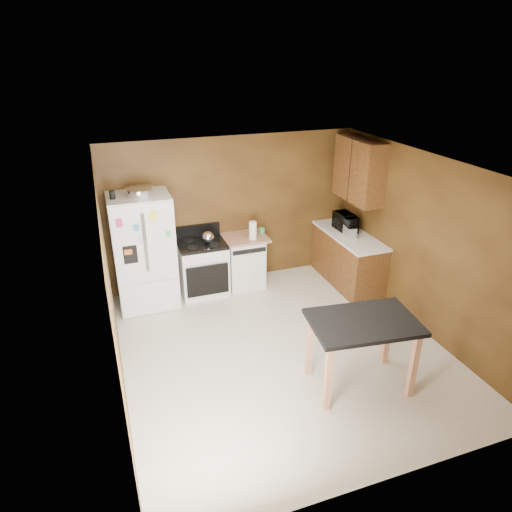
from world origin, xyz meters
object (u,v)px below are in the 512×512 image
kettle (208,237)px  pen_cup (112,195)px  paper_towel (253,230)px  green_canister (262,230)px  island (363,331)px  toaster (350,232)px  gas_range (203,267)px  roasting_pan (139,192)px  refrigerator (144,252)px  dishwasher (244,261)px  microwave (346,223)px

kettle → pen_cup: bearing=-176.9°
paper_towel → green_canister: bearing=37.3°
pen_cup → island: pen_cup is taller
pen_cup → toaster: 3.77m
green_canister → gas_range: size_ratio=0.09×
green_canister → roasting_pan: bearing=-176.4°
roasting_pan → gas_range: roasting_pan is taller
toaster → refrigerator: (-3.28, 0.51, -0.09)m
roasting_pan → dishwasher: (1.60, 0.07, -1.40)m
paper_towel → gas_range: (-0.84, 0.10, -0.57)m
pen_cup → toaster: size_ratio=0.50×
roasting_pan → gas_range: bearing=3.1°
kettle → microwave: microwave is taller
green_canister → refrigerator: refrigerator is taller
gas_range → dishwasher: 0.72m
paper_towel → microwave: size_ratio=0.61×
green_canister → gas_range: (-1.07, -0.08, -0.48)m
paper_towel → refrigerator: (-1.75, 0.03, -0.14)m
green_canister → island: 2.97m
toaster → roasting_pan: bearing=179.0°
roasting_pan → refrigerator: size_ratio=0.22×
pen_cup → refrigerator: 1.02m
kettle → paper_towel: size_ratio=0.67×
microwave → refrigerator: bearing=85.3°
pen_cup → microwave: (3.72, -0.15, -0.83)m
pen_cup → roasting_pan: bearing=12.1°
toaster → kettle: bearing=175.3°
roasting_pan → green_canister: (1.95, 0.12, -0.91)m
dishwasher → refrigerator: bearing=-177.0°
gas_range → island: size_ratio=0.83×
kettle → toaster: (2.27, -0.51, -0.01)m
toaster → island: (-1.14, -2.31, -0.22)m
pen_cup → microwave: size_ratio=0.25×
refrigerator → toaster: bearing=-8.7°
gas_range → roasting_pan: bearing=-176.9°
kettle → refrigerator: bearing=-179.7°
paper_towel → microwave: bearing=-6.4°
gas_range → dishwasher: (0.72, 0.02, -0.01)m
green_canister → dishwasher: green_canister is taller
kettle → microwave: size_ratio=0.41×
gas_range → island: (1.23, -2.88, 0.31)m
pen_cup → dishwasher: 2.44m
microwave → roasting_pan: bearing=85.0°
toaster → dishwasher: (-1.65, 0.59, -0.54)m
roasting_pan → dishwasher: bearing=2.6°
roasting_pan → pen_cup: 0.39m
dishwasher → gas_range: bearing=-178.1°
pen_cup → paper_towel: pen_cup is taller
roasting_pan → island: size_ratio=0.29×
roasting_pan → pen_cup: (-0.38, -0.08, 0.01)m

